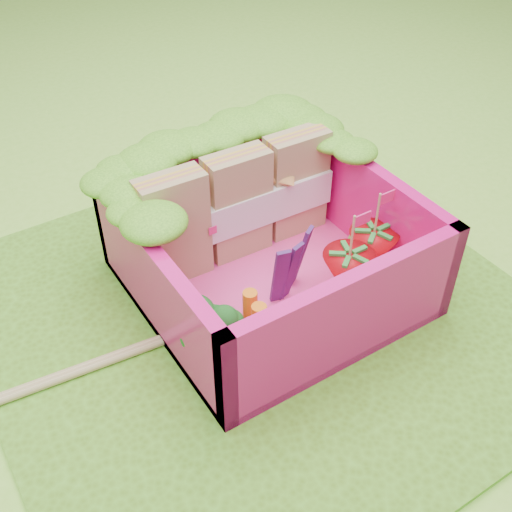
{
  "coord_description": "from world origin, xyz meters",
  "views": [
    {
      "loc": [
        -1.23,
        -1.92,
        2.35
      ],
      "look_at": [
        0.08,
        0.12,
        0.28
      ],
      "focal_mm": 45.0,
      "sensor_mm": 36.0,
      "label": 1
    }
  ],
  "objects": [
    {
      "name": "carrot_sticks",
      "position": [
        -0.13,
        -0.2,
        0.21
      ],
      "size": [
        0.1,
        0.19,
        0.28
      ],
      "color": "orange",
      "rests_on": "bento_floor"
    },
    {
      "name": "sandwich_stack",
      "position": [
        0.16,
        0.42,
        0.37
      ],
      "size": [
        1.09,
        0.2,
        0.6
      ],
      "color": "tan",
      "rests_on": "bento_floor"
    },
    {
      "name": "bento_box",
      "position": [
        0.16,
        0.12,
        0.31
      ],
      "size": [
        1.3,
        1.3,
        0.55
      ],
      "color": "#E7137B",
      "rests_on": "placemat"
    },
    {
      "name": "chopsticks",
      "position": [
        -1.12,
        0.13,
        0.05
      ],
      "size": [
        2.38,
        0.28,
        0.04
      ],
      "color": "tan",
      "rests_on": "placemat"
    },
    {
      "name": "purple_wedges",
      "position": [
        0.18,
        -0.04,
        0.27
      ],
      "size": [
        0.24,
        0.11,
        0.38
      ],
      "color": "#411752",
      "rests_on": "bento_floor"
    },
    {
      "name": "ground",
      "position": [
        0.0,
        0.0,
        0.0
      ],
      "size": [
        14.0,
        14.0,
        0.0
      ],
      "primitive_type": "plane",
      "color": "#8DDC3E",
      "rests_on": "ground"
    },
    {
      "name": "strawberry_right",
      "position": [
        0.64,
        -0.11,
        0.21
      ],
      "size": [
        0.26,
        0.26,
        0.5
      ],
      "color": "red",
      "rests_on": "bento_floor"
    },
    {
      "name": "strawberry_left",
      "position": [
        0.42,
        -0.19,
        0.22
      ],
      "size": [
        0.26,
        0.26,
        0.5
      ],
      "color": "red",
      "rests_on": "bento_floor"
    },
    {
      "name": "placemat",
      "position": [
        0.0,
        0.0,
        0.01
      ],
      "size": [
        2.6,
        2.6,
        0.03
      ],
      "primitive_type": "cube",
      "color": "#569020",
      "rests_on": "ground"
    },
    {
      "name": "snap_peas",
      "position": [
        0.66,
        -0.04,
        0.11
      ],
      "size": [
        0.32,
        0.42,
        0.05
      ],
      "color": "green",
      "rests_on": "bento_floor"
    },
    {
      "name": "bento_floor",
      "position": [
        0.16,
        0.12,
        0.06
      ],
      "size": [
        1.3,
        1.3,
        0.05
      ],
      "primitive_type": "cube",
      "color": "#FF419C",
      "rests_on": "placemat"
    },
    {
      "name": "broccoli",
      "position": [
        -0.33,
        -0.13,
        0.25
      ],
      "size": [
        0.34,
        0.34,
        0.25
      ],
      "color": "#6A9648",
      "rests_on": "bento_floor"
    },
    {
      "name": "lettuce_ruffle",
      "position": [
        0.16,
        0.59,
        0.64
      ],
      "size": [
        1.43,
        0.77,
        0.11
      ],
      "color": "#348217",
      "rests_on": "bento_box"
    }
  ]
}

